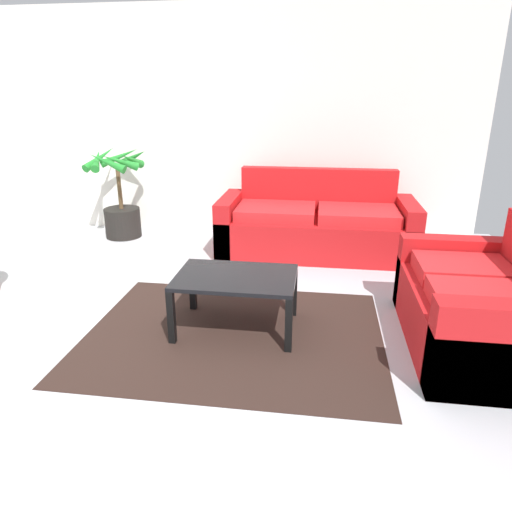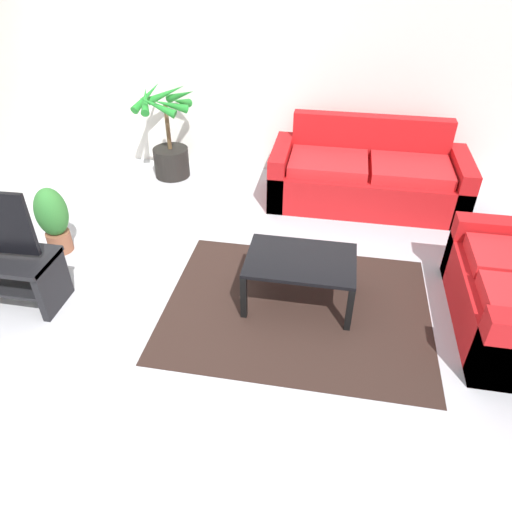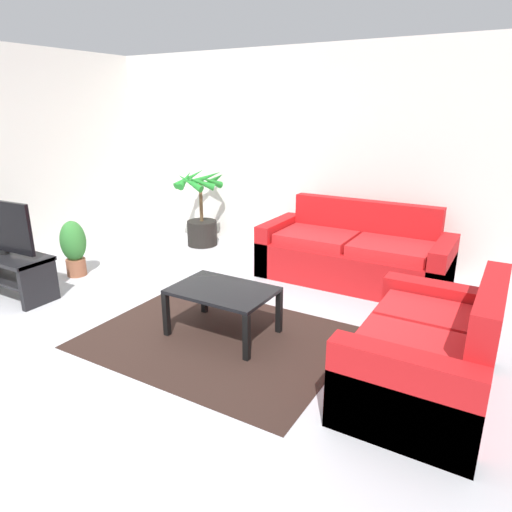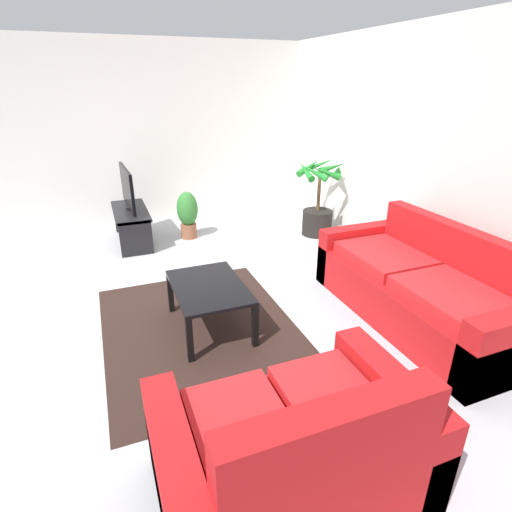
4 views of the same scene
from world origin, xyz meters
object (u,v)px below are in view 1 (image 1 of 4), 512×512
(couch_main, at_px, (316,227))
(couch_loveseat, at_px, (481,308))
(coffee_table, at_px, (236,283))
(potted_palm, at_px, (121,203))

(couch_main, distance_m, couch_loveseat, 2.24)
(couch_main, xyz_separation_m, coffee_table, (-0.56, -1.88, 0.08))
(couch_main, height_order, potted_palm, potted_palm)
(couch_main, distance_m, coffee_table, 1.96)
(couch_loveseat, distance_m, potted_palm, 4.20)
(potted_palm, bearing_deg, couch_main, -6.40)
(couch_loveseat, xyz_separation_m, potted_palm, (-3.59, 2.17, 0.14))
(couch_loveseat, bearing_deg, coffee_table, 179.46)
(couch_loveseat, bearing_deg, potted_palm, 148.90)
(couch_loveseat, bearing_deg, couch_main, 121.96)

